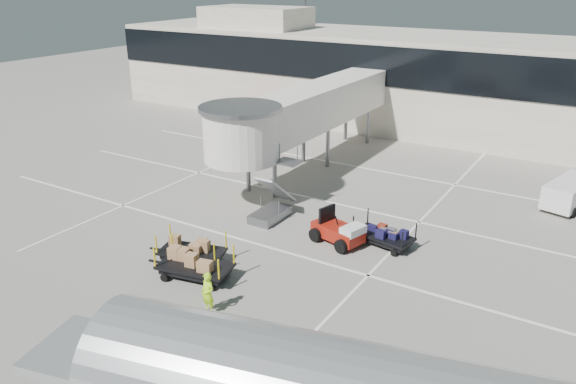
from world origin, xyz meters
The scene contains 11 objects.
ground centered at (0.00, 0.00, 0.00)m, with size 140.00×140.00×0.00m, color #A69F94.
lane_markings centered at (-0.67, 9.33, 0.01)m, with size 40.00×30.00×0.02m.
terminal centered at (-0.35, 29.94, 4.11)m, with size 64.00×12.11×15.20m.
jet_bridge centered at (-3.97, 12.26, 4.28)m, with size 5.70×20.40×6.03m.
baggage_tug centered at (3.31, 4.30, 0.66)m, with size 3.00×2.36×1.80m.
suitcase_cart centered at (5.40, 5.24, 0.54)m, with size 3.76×1.97×1.44m.
box_cart_near centered at (-0.61, -2.29, 0.60)m, with size 4.22×2.29×1.62m.
box_cart_far centered at (-1.82, -1.26, 0.58)m, with size 3.91×2.31×1.50m.
ground_worker centered at (1.62, -4.21, 0.91)m, with size 0.66×0.43×1.81m, color #B4F519.
minivan centered at (12.82, 15.96, 0.98)m, with size 2.76×4.63×1.64m.
belt_loader centered at (-13.53, 21.47, 0.83)m, with size 4.74×2.41×2.19m.
Camera 1 is at (14.73, -19.31, 13.05)m, focal length 35.00 mm.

